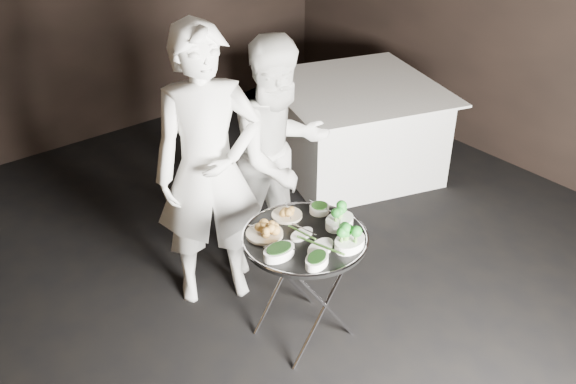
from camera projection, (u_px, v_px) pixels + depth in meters
floor at (301, 355)px, 3.84m from camera, size 6.00×7.00×0.05m
tray_stand at (304, 282)px, 3.75m from camera, size 0.49×0.41×0.71m
serving_tray at (305, 238)px, 3.59m from camera, size 0.72×0.72×0.04m
potato_plate_a at (264, 230)px, 3.58m from camera, size 0.22×0.22×0.08m
potato_plate_b at (287, 212)px, 3.74m from camera, size 0.18×0.18×0.07m
greens_bowl at (319, 208)px, 3.78m from camera, size 0.12×0.12×0.07m
asparagus_plate_a at (302, 234)px, 3.58m from camera, size 0.17×0.11×0.03m
asparagus_plate_b at (320, 247)px, 3.47m from camera, size 0.22×0.16×0.04m
spinach_bowl_a at (279, 251)px, 3.41m from camera, size 0.19×0.13×0.08m
spinach_bowl_b at (317, 259)px, 3.35m from camera, size 0.20×0.16×0.07m
broccoli_bowl_a at (340, 220)px, 3.66m from camera, size 0.21×0.17×0.08m
broccoli_bowl_b at (350, 241)px, 3.48m from camera, size 0.22×0.18×0.08m
serving_utensils at (299, 223)px, 3.61m from camera, size 0.57×0.40×0.01m
waiter_left at (209, 170)px, 3.86m from camera, size 0.78×0.67×1.82m
waiter_right at (280, 154)px, 4.25m from camera, size 0.81×0.64×1.62m
dining_table at (354, 128)px, 5.57m from camera, size 1.36×1.36×0.77m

